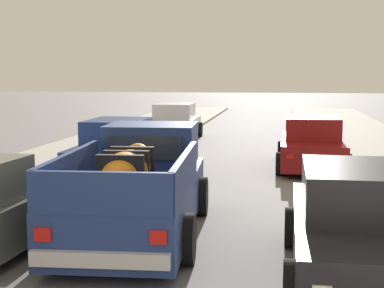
% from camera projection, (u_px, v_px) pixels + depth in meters
% --- Properties ---
extents(sidewalk_left, '(4.60, 60.00, 0.12)m').
position_uv_depth(sidewalk_left, '(41.00, 174.00, 15.48)').
color(sidewalk_left, '#B2AFA8').
rests_on(sidewalk_left, ground).
extents(curb_left, '(0.16, 60.00, 0.10)m').
position_uv_depth(curb_left, '(72.00, 175.00, 15.35)').
color(curb_left, silver).
rests_on(curb_left, ground).
extents(curb_right, '(0.16, 60.00, 0.10)m').
position_uv_depth(curb_right, '(367.00, 184.00, 14.15)').
color(curb_right, silver).
rests_on(curb_right, ground).
extents(pickup_truck, '(2.46, 5.32, 1.80)m').
position_uv_depth(pickup_truck, '(139.00, 187.00, 9.89)').
color(pickup_truck, navy).
rests_on(pickup_truck, ground).
extents(car_left_near, '(2.14, 4.31, 1.54)m').
position_uv_depth(car_left_near, '(175.00, 123.00, 23.89)').
color(car_left_near, silver).
rests_on(car_left_near, ground).
extents(car_right_near, '(2.06, 4.28, 1.54)m').
position_uv_depth(car_right_near, '(312.00, 145.00, 16.65)').
color(car_right_near, maroon).
rests_on(car_right_near, ground).
extents(car_left_far, '(2.06, 4.28, 1.54)m').
position_uv_depth(car_left_far, '(360.00, 227.00, 7.72)').
color(car_left_far, black).
rests_on(car_left_far, ground).
extents(car_right_far, '(2.07, 4.28, 1.54)m').
position_uv_depth(car_right_far, '(117.00, 149.00, 15.60)').
color(car_right_far, navy).
rests_on(car_right_far, ground).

